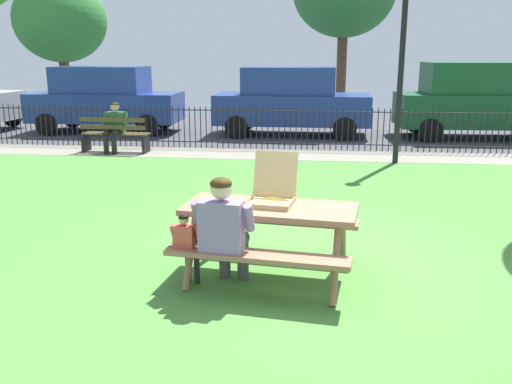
{
  "coord_description": "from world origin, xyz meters",
  "views": [
    {
      "loc": [
        0.01,
        -5.8,
        2.32
      ],
      "look_at": [
        -0.67,
        0.25,
        0.75
      ],
      "focal_mm": 37.84,
      "sensor_mm": 36.0,
      "label": 1
    }
  ],
  "objects_px": {
    "pizza_box_open": "(272,194)",
    "parked_car_left": "(105,99)",
    "park_bench_left": "(115,135)",
    "lamp_post_walkway": "(403,35)",
    "far_tree_left": "(60,21)",
    "parked_car_right": "(483,99)",
    "parked_car_center": "(291,100)",
    "picnic_table_foreground": "(270,222)",
    "adult_at_table": "(224,229)",
    "person_on_park_bench": "(115,125)",
    "child_at_table": "(187,242)"
  },
  "relations": [
    {
      "from": "park_bench_left",
      "to": "child_at_table",
      "type": "bearing_deg",
      "value": -64.47
    },
    {
      "from": "adult_at_table",
      "to": "parked_car_right",
      "type": "xyz_separation_m",
      "value": [
        5.42,
        10.75,
        0.44
      ]
    },
    {
      "from": "pizza_box_open",
      "to": "parked_car_left",
      "type": "bearing_deg",
      "value": 120.01
    },
    {
      "from": "child_at_table",
      "to": "lamp_post_walkway",
      "type": "bearing_deg",
      "value": 66.52
    },
    {
      "from": "picnic_table_foreground",
      "to": "adult_at_table",
      "type": "distance_m",
      "value": 0.61
    },
    {
      "from": "far_tree_left",
      "to": "picnic_table_foreground",
      "type": "bearing_deg",
      "value": -58.69
    },
    {
      "from": "parked_car_right",
      "to": "far_tree_left",
      "type": "distance_m",
      "value": 16.36
    },
    {
      "from": "picnic_table_foreground",
      "to": "pizza_box_open",
      "type": "relative_size",
      "value": 3.19
    },
    {
      "from": "pizza_box_open",
      "to": "park_bench_left",
      "type": "bearing_deg",
      "value": 122.42
    },
    {
      "from": "adult_at_table",
      "to": "lamp_post_walkway",
      "type": "relative_size",
      "value": 0.27
    },
    {
      "from": "adult_at_table",
      "to": "person_on_park_bench",
      "type": "distance_m",
      "value": 8.44
    },
    {
      "from": "adult_at_table",
      "to": "far_tree_left",
      "type": "xyz_separation_m",
      "value": [
        -9.56,
        16.84,
        2.93
      ]
    },
    {
      "from": "adult_at_table",
      "to": "parked_car_center",
      "type": "xyz_separation_m",
      "value": [
        0.13,
        10.75,
        0.35
      ]
    },
    {
      "from": "adult_at_table",
      "to": "park_bench_left",
      "type": "distance_m",
      "value": 8.43
    },
    {
      "from": "parked_car_center",
      "to": "lamp_post_walkway",
      "type": "bearing_deg",
      "value": -57.49
    },
    {
      "from": "child_at_table",
      "to": "lamp_post_walkway",
      "type": "distance_m",
      "value": 7.8
    },
    {
      "from": "park_bench_left",
      "to": "pizza_box_open",
      "type": "bearing_deg",
      "value": -57.58
    },
    {
      "from": "child_at_table",
      "to": "far_tree_left",
      "type": "bearing_deg",
      "value": 118.6
    },
    {
      "from": "parked_car_left",
      "to": "far_tree_left",
      "type": "height_order",
      "value": "far_tree_left"
    },
    {
      "from": "parked_car_center",
      "to": "parked_car_right",
      "type": "distance_m",
      "value": 5.3
    },
    {
      "from": "pizza_box_open",
      "to": "parked_car_left",
      "type": "distance_m",
      "value": 11.72
    },
    {
      "from": "child_at_table",
      "to": "parked_car_center",
      "type": "xyz_separation_m",
      "value": [
        0.51,
        10.73,
        0.51
      ]
    },
    {
      "from": "parked_car_left",
      "to": "parked_car_right",
      "type": "bearing_deg",
      "value": 0.0
    },
    {
      "from": "lamp_post_walkway",
      "to": "adult_at_table",
      "type": "bearing_deg",
      "value": -110.66
    },
    {
      "from": "child_at_table",
      "to": "park_bench_left",
      "type": "relative_size",
      "value": 0.5
    },
    {
      "from": "parked_car_right",
      "to": "lamp_post_walkway",
      "type": "bearing_deg",
      "value": -126.19
    },
    {
      "from": "parked_car_right",
      "to": "parked_car_center",
      "type": "bearing_deg",
      "value": 180.0
    },
    {
      "from": "parked_car_left",
      "to": "far_tree_left",
      "type": "bearing_deg",
      "value": 124.03
    },
    {
      "from": "lamp_post_walkway",
      "to": "parked_car_center",
      "type": "height_order",
      "value": "lamp_post_walkway"
    },
    {
      "from": "adult_at_table",
      "to": "park_bench_left",
      "type": "bearing_deg",
      "value": 117.86
    },
    {
      "from": "child_at_table",
      "to": "parked_car_center",
      "type": "bearing_deg",
      "value": 87.25
    },
    {
      "from": "picnic_table_foreground",
      "to": "parked_car_right",
      "type": "xyz_separation_m",
      "value": [
        5.02,
        10.29,
        0.5
      ]
    },
    {
      "from": "park_bench_left",
      "to": "parked_car_left",
      "type": "bearing_deg",
      "value": 114.6
    },
    {
      "from": "park_bench_left",
      "to": "lamp_post_walkway",
      "type": "bearing_deg",
      "value": -4.97
    },
    {
      "from": "pizza_box_open",
      "to": "child_at_table",
      "type": "bearing_deg",
      "value": -143.94
    },
    {
      "from": "pizza_box_open",
      "to": "parked_car_right",
      "type": "relative_size",
      "value": 0.13
    },
    {
      "from": "picnic_table_foreground",
      "to": "child_at_table",
      "type": "xyz_separation_m",
      "value": [
        -0.79,
        -0.44,
        -0.1
      ]
    },
    {
      "from": "child_at_table",
      "to": "lamp_post_walkway",
      "type": "xyz_separation_m",
      "value": [
        2.98,
        6.86,
        2.2
      ]
    },
    {
      "from": "picnic_table_foreground",
      "to": "parked_car_right",
      "type": "bearing_deg",
      "value": 64.01
    },
    {
      "from": "person_on_park_bench",
      "to": "parked_car_center",
      "type": "distance_m",
      "value": 5.24
    },
    {
      "from": "parked_car_center",
      "to": "parked_car_right",
      "type": "relative_size",
      "value": 0.95
    },
    {
      "from": "park_bench_left",
      "to": "lamp_post_walkway",
      "type": "xyz_separation_m",
      "value": [
        6.53,
        -0.57,
        2.28
      ]
    },
    {
      "from": "pizza_box_open",
      "to": "lamp_post_walkway",
      "type": "xyz_separation_m",
      "value": [
        2.18,
        6.28,
        1.83
      ]
    },
    {
      "from": "lamp_post_walkway",
      "to": "parked_car_left",
      "type": "xyz_separation_m",
      "value": [
        -8.04,
        3.87,
        -1.69
      ]
    },
    {
      "from": "lamp_post_walkway",
      "to": "parked_car_center",
      "type": "bearing_deg",
      "value": 122.51
    },
    {
      "from": "child_at_table",
      "to": "parked_car_left",
      "type": "xyz_separation_m",
      "value": [
        -5.06,
        10.73,
        0.51
      ]
    },
    {
      "from": "pizza_box_open",
      "to": "picnic_table_foreground",
      "type": "bearing_deg",
      "value": -92.97
    },
    {
      "from": "pizza_box_open",
      "to": "parked_car_center",
      "type": "height_order",
      "value": "parked_car_center"
    },
    {
      "from": "picnic_table_foreground",
      "to": "parked_car_center",
      "type": "xyz_separation_m",
      "value": [
        -0.28,
        10.29,
        0.41
      ]
    },
    {
      "from": "far_tree_left",
      "to": "parked_car_center",
      "type": "bearing_deg",
      "value": -32.15
    }
  ]
}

